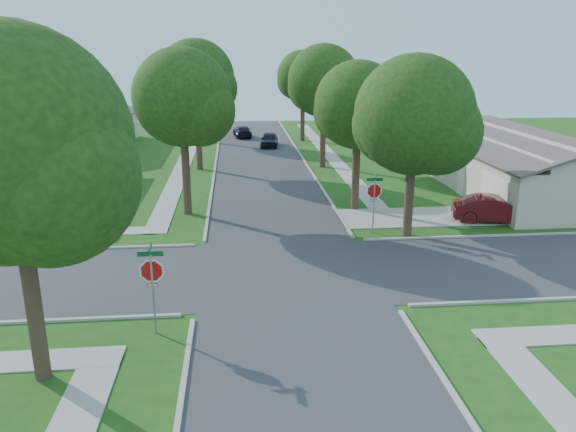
% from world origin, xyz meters
% --- Properties ---
extents(ground, '(100.00, 100.00, 0.00)m').
position_xyz_m(ground, '(0.00, 0.00, 0.00)').
color(ground, '#1C5016').
rests_on(ground, ground).
extents(road_ns, '(7.00, 100.00, 0.02)m').
position_xyz_m(road_ns, '(0.00, 0.00, 0.00)').
color(road_ns, '#333335').
rests_on(road_ns, ground).
extents(sidewalk_ne, '(1.20, 40.00, 0.04)m').
position_xyz_m(sidewalk_ne, '(6.10, 26.00, 0.02)').
color(sidewalk_ne, '#9E9B91').
rests_on(sidewalk_ne, ground).
extents(sidewalk_nw, '(1.20, 40.00, 0.04)m').
position_xyz_m(sidewalk_nw, '(-6.10, 26.00, 0.02)').
color(sidewalk_nw, '#9E9B91').
rests_on(sidewalk_nw, ground).
extents(driveway, '(8.80, 3.60, 0.05)m').
position_xyz_m(driveway, '(7.90, 7.10, 0.03)').
color(driveway, '#9E9B91').
rests_on(driveway, ground).
extents(stop_sign_sw, '(1.05, 0.80, 2.98)m').
position_xyz_m(stop_sign_sw, '(-4.70, -4.70, 2.03)').
color(stop_sign_sw, gray).
rests_on(stop_sign_sw, ground).
extents(stop_sign_ne, '(1.05, 0.80, 2.98)m').
position_xyz_m(stop_sign_ne, '(4.70, 4.70, 2.03)').
color(stop_sign_ne, gray).
rests_on(stop_sign_ne, ground).
extents(tree_e_near, '(4.97, 4.80, 8.28)m').
position_xyz_m(tree_e_near, '(4.75, 9.01, 5.64)').
color(tree_e_near, '#38281C').
rests_on(tree_e_near, ground).
extents(tree_e_mid, '(5.59, 5.40, 9.21)m').
position_xyz_m(tree_e_mid, '(4.76, 21.01, 6.25)').
color(tree_e_mid, '#38281C').
rests_on(tree_e_mid, ground).
extents(tree_e_far, '(5.17, 5.00, 8.72)m').
position_xyz_m(tree_e_far, '(4.75, 34.01, 5.98)').
color(tree_e_far, '#38281C').
rests_on(tree_e_far, ground).
extents(tree_w_near, '(5.38, 5.20, 8.97)m').
position_xyz_m(tree_w_near, '(-4.64, 9.01, 6.12)').
color(tree_w_near, '#38281C').
rests_on(tree_w_near, ground).
extents(tree_w_mid, '(5.80, 5.60, 9.56)m').
position_xyz_m(tree_w_mid, '(-4.64, 21.01, 6.49)').
color(tree_w_mid, '#38281C').
rests_on(tree_w_mid, ground).
extents(tree_w_far, '(4.76, 4.60, 8.04)m').
position_xyz_m(tree_w_far, '(-4.65, 34.01, 5.51)').
color(tree_w_far, '#38281C').
rests_on(tree_w_far, ground).
extents(tree_sw_corner, '(6.21, 6.00, 9.55)m').
position_xyz_m(tree_sw_corner, '(-7.44, -6.99, 6.26)').
color(tree_sw_corner, '#38281C').
rests_on(tree_sw_corner, ground).
extents(tree_ne_corner, '(5.80, 5.60, 8.66)m').
position_xyz_m(tree_ne_corner, '(6.36, 4.21, 5.59)').
color(tree_ne_corner, '#38281C').
rests_on(tree_ne_corner, ground).
extents(house_ne_near, '(8.42, 13.60, 4.23)m').
position_xyz_m(house_ne_near, '(15.99, 11.00, 1.52)').
color(house_ne_near, '#B8A991').
rests_on(house_ne_near, ground).
extents(house_ne_far, '(8.42, 13.60, 4.23)m').
position_xyz_m(house_ne_far, '(15.99, 29.00, 1.52)').
color(house_ne_far, '#B8A991').
rests_on(house_ne_far, ground).
extents(house_nw_near, '(8.42, 13.60, 4.23)m').
position_xyz_m(house_nw_near, '(-15.99, 15.00, 1.52)').
color(house_nw_near, '#B8A991').
rests_on(house_nw_near, ground).
extents(house_nw_far, '(8.42, 13.60, 4.23)m').
position_xyz_m(house_nw_far, '(-15.99, 32.00, 1.52)').
color(house_nw_far, '#B8A991').
rests_on(house_nw_far, ground).
extents(car_driveway, '(4.51, 2.60, 1.40)m').
position_xyz_m(car_driveway, '(11.48, 5.86, 0.70)').
color(car_driveway, maroon).
rests_on(car_driveway, ground).
extents(car_curb_east, '(1.97, 4.00, 1.31)m').
position_xyz_m(car_curb_east, '(1.20, 30.82, 0.66)').
color(car_curb_east, black).
rests_on(car_curb_east, ground).
extents(car_curb_west, '(2.06, 4.16, 1.16)m').
position_xyz_m(car_curb_west, '(-1.20, 36.82, 0.58)').
color(car_curb_west, black).
rests_on(car_curb_west, ground).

